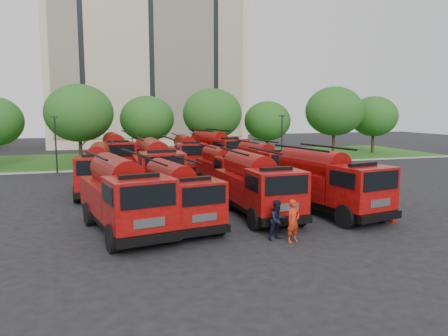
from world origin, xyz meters
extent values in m
plane|color=black|center=(0.00, 0.00, 0.00)|extent=(140.00, 140.00, 0.00)
cube|color=#1C5216|center=(0.00, 26.00, 0.06)|extent=(70.00, 16.00, 0.12)
cube|color=gray|center=(0.00, 17.90, 0.07)|extent=(70.00, 0.30, 0.14)
cube|color=beige|center=(2.00, 48.00, 12.50)|extent=(30.00, 14.00, 25.00)
cube|color=black|center=(2.00, 40.90, 12.50)|extent=(28.00, 0.15, 22.00)
cylinder|color=#382314|center=(-8.00, 21.50, 1.40)|extent=(0.36, 0.36, 2.80)
ellipsoid|color=#164C15|center=(-8.00, 21.50, 5.36)|extent=(6.72, 6.72, 5.71)
cylinder|color=#382314|center=(-1.00, 24.00, 1.22)|extent=(0.36, 0.36, 2.45)
ellipsoid|color=#164C15|center=(-1.00, 24.00, 4.69)|extent=(5.88, 5.88, 5.00)
cylinder|color=#382314|center=(6.00, 22.50, 1.36)|extent=(0.36, 0.36, 2.73)
ellipsoid|color=#164C15|center=(6.00, 22.50, 5.23)|extent=(6.55, 6.55, 5.57)
cylinder|color=#382314|center=(13.00, 23.50, 1.14)|extent=(0.36, 0.36, 2.27)
ellipsoid|color=#164C15|center=(13.00, 23.50, 4.36)|extent=(5.46, 5.46, 4.64)
cylinder|color=#382314|center=(21.00, 22.00, 1.43)|extent=(0.36, 0.36, 2.87)
ellipsoid|color=#164C15|center=(21.00, 22.00, 5.49)|extent=(6.89, 6.89, 5.85)
cylinder|color=#382314|center=(28.00, 24.00, 1.26)|extent=(0.36, 0.36, 2.52)
ellipsoid|color=#164C15|center=(28.00, 24.00, 4.82)|extent=(6.05, 6.05, 5.14)
cylinder|color=black|center=(-10.00, 17.20, 2.50)|extent=(0.14, 0.14, 5.00)
cube|color=black|center=(-10.00, 17.20, 5.05)|extent=(0.60, 0.25, 0.12)
cylinder|color=black|center=(12.00, 17.20, 2.50)|extent=(0.14, 0.14, 5.00)
cube|color=black|center=(12.00, 17.20, 5.05)|extent=(0.60, 0.25, 0.12)
cube|color=black|center=(-5.68, -3.77, 0.70)|extent=(3.84, 7.82, 0.32)
cube|color=black|center=(-4.96, -7.49, 0.64)|extent=(2.68, 0.77, 0.37)
cube|color=#7B0302|center=(-5.19, -6.29, 1.90)|extent=(3.02, 2.81, 2.09)
cube|color=black|center=(-4.97, -7.46, 2.38)|extent=(2.22, 0.48, 0.91)
cube|color=#7B0302|center=(-5.91, -2.61, 1.55)|extent=(3.51, 5.33, 1.39)
cylinder|color=#650605|center=(-5.91, -2.61, 2.69)|extent=(2.43, 4.72, 1.61)
cylinder|color=black|center=(-6.36, -6.73, 0.59)|extent=(0.59, 1.23, 1.18)
cylinder|color=black|center=(-3.95, -6.26, 0.59)|extent=(0.59, 1.23, 1.18)
cylinder|color=black|center=(-7.26, -2.11, 0.59)|extent=(0.59, 1.23, 1.18)
cylinder|color=black|center=(-4.84, -1.64, 0.59)|extent=(0.59, 1.23, 1.18)
cube|color=black|center=(-3.05, -3.40, 0.62)|extent=(3.21, 6.91, 0.29)
cube|color=black|center=(-2.52, -6.73, 0.57)|extent=(2.38, 0.61, 0.33)
cube|color=#7B0302|center=(-2.69, -5.65, 1.69)|extent=(2.63, 2.43, 1.85)
cube|color=black|center=(-2.52, -6.70, 2.11)|extent=(1.98, 0.36, 0.81)
cube|color=#7B0302|center=(-3.22, -2.37, 1.38)|extent=(2.99, 4.68, 1.24)
cylinder|color=#650605|center=(-3.22, -2.37, 2.39)|extent=(2.04, 4.17, 1.43)
cylinder|color=black|center=(-3.74, -6.01, 0.52)|extent=(0.49, 1.08, 1.05)
cylinder|color=black|center=(-1.58, -5.67, 0.52)|extent=(0.49, 1.08, 1.05)
cylinder|color=black|center=(-4.40, -1.88, 0.52)|extent=(0.49, 1.08, 1.05)
cylinder|color=black|center=(-2.24, -1.54, 0.52)|extent=(0.49, 1.08, 1.05)
cube|color=black|center=(1.41, -2.69, 0.67)|extent=(2.52, 7.26, 0.31)
cube|color=black|center=(1.49, -6.35, 0.62)|extent=(2.58, 0.31, 0.36)
cube|color=#7B0302|center=(1.47, -5.17, 1.83)|extent=(2.57, 2.32, 2.01)
cube|color=black|center=(1.49, -6.32, 2.29)|extent=(2.17, 0.10, 0.88)
cube|color=#7B0302|center=(1.39, -1.56, 1.49)|extent=(2.62, 4.79, 1.34)
cylinder|color=#650605|center=(1.39, -1.56, 2.59)|extent=(1.64, 4.36, 1.55)
cylinder|color=black|center=(0.29, -5.40, 0.57)|extent=(0.38, 1.14, 1.13)
cylinder|color=black|center=(2.66, -5.35, 0.57)|extent=(0.38, 1.14, 1.13)
cylinder|color=black|center=(0.19, -0.86, 0.57)|extent=(0.38, 1.14, 1.13)
cylinder|color=black|center=(2.56, -0.81, 0.57)|extent=(0.38, 1.14, 1.13)
cube|color=black|center=(5.31, -3.33, 0.70)|extent=(3.88, 7.86, 0.32)
cube|color=black|center=(6.05, -7.08, 0.65)|extent=(2.69, 0.78, 0.38)
cube|color=#7B0302|center=(5.81, -5.87, 1.91)|extent=(3.04, 2.83, 2.10)
cube|color=black|center=(6.04, -7.05, 2.39)|extent=(2.23, 0.49, 0.91)
cube|color=#7B0302|center=(5.08, -2.17, 1.56)|extent=(3.54, 5.36, 1.40)
cylinder|color=#650605|center=(5.08, -2.17, 2.70)|extent=(2.45, 4.74, 1.61)
cylinder|color=black|center=(4.64, -6.32, 0.59)|extent=(0.60, 1.23, 1.18)
cylinder|color=black|center=(7.06, -5.84, 0.59)|extent=(0.60, 1.23, 1.18)
cylinder|color=black|center=(3.73, -1.67, 0.59)|extent=(0.60, 1.23, 1.18)
cylinder|color=black|center=(6.15, -1.20, 0.59)|extent=(0.60, 1.23, 1.18)
cube|color=black|center=(-6.62, 6.25, 0.67)|extent=(2.84, 7.32, 0.31)
cube|color=black|center=(-6.86, 2.62, 0.62)|extent=(2.58, 0.43, 0.36)
cube|color=#7B0302|center=(-6.79, 3.80, 1.82)|extent=(2.66, 2.42, 2.00)
cube|color=black|center=(-6.86, 2.65, 2.28)|extent=(2.15, 0.20, 0.87)
cube|color=#7B0302|center=(-6.54, 7.38, 1.49)|extent=(2.82, 4.88, 1.33)
cylinder|color=#650605|center=(-6.54, 7.38, 2.58)|extent=(1.82, 4.40, 1.54)
cylinder|color=black|center=(-7.98, 3.67, 0.56)|extent=(0.43, 1.15, 1.13)
cylinder|color=black|center=(-5.62, 3.51, 0.56)|extent=(0.43, 1.15, 1.13)
cylinder|color=black|center=(-7.67, 8.17, 0.56)|extent=(0.43, 1.15, 1.13)
cylinder|color=black|center=(-5.32, 8.01, 0.56)|extent=(0.43, 1.15, 1.13)
cube|color=black|center=(-2.77, 5.42, 0.72)|extent=(2.70, 7.85, 0.33)
cube|color=black|center=(-2.84, 1.46, 0.67)|extent=(2.79, 0.33, 0.39)
cube|color=#7B0302|center=(-2.81, 2.74, 1.98)|extent=(2.77, 2.50, 2.17)
cube|color=black|center=(-2.84, 1.49, 2.48)|extent=(2.34, 0.09, 0.95)
cube|color=#7B0302|center=(-2.75, 6.65, 1.62)|extent=(2.82, 5.17, 1.45)
cylinder|color=#650605|center=(-2.75, 6.65, 2.80)|extent=(1.75, 4.71, 1.67)
cylinder|color=black|center=(-4.10, 2.54, 0.61)|extent=(0.41, 1.23, 1.23)
cylinder|color=black|center=(-1.54, 2.50, 0.61)|extent=(0.41, 1.23, 1.23)
cylinder|color=black|center=(-4.02, 7.45, 0.61)|extent=(0.41, 1.23, 1.23)
cylinder|color=black|center=(-1.45, 7.40, 0.61)|extent=(0.41, 1.23, 1.23)
cube|color=black|center=(2.22, 6.41, 0.58)|extent=(2.42, 6.38, 0.27)
cube|color=black|center=(2.40, 3.23, 0.54)|extent=(2.25, 0.35, 0.31)
cube|color=#7B0302|center=(2.34, 4.26, 1.59)|extent=(2.31, 2.10, 1.75)
cube|color=black|center=(2.40, 3.26, 1.99)|extent=(1.88, 0.15, 0.76)
cube|color=#7B0302|center=(2.16, 7.39, 1.30)|extent=(2.43, 4.24, 1.16)
cylinder|color=#650605|center=(2.16, 7.39, 2.25)|extent=(1.56, 3.84, 1.34)
cylinder|color=black|center=(1.33, 4.02, 0.49)|extent=(0.37, 1.00, 0.99)
cylinder|color=black|center=(3.38, 4.14, 0.49)|extent=(0.37, 1.00, 0.99)
cylinder|color=black|center=(1.10, 7.96, 0.49)|extent=(0.37, 1.00, 0.99)
cylinder|color=black|center=(3.15, 8.08, 0.49)|extent=(0.37, 1.00, 0.99)
cube|color=black|center=(5.83, 7.44, 0.62)|extent=(2.86, 6.86, 0.29)
cube|color=black|center=(6.18, 4.07, 0.57)|extent=(2.39, 0.48, 0.33)
cube|color=#7B0302|center=(6.06, 5.16, 1.69)|extent=(2.54, 2.32, 1.86)
cube|color=black|center=(6.17, 4.10, 2.12)|extent=(2.00, 0.25, 0.81)
cube|color=#7B0302|center=(5.72, 8.48, 1.38)|extent=(2.77, 4.60, 1.24)
cylinder|color=#650605|center=(5.72, 8.48, 2.39)|extent=(1.83, 4.13, 1.43)
cylinder|color=black|center=(4.99, 4.86, 0.52)|extent=(0.44, 1.08, 1.05)
cylinder|color=black|center=(7.17, 5.09, 0.52)|extent=(0.44, 1.08, 1.05)
cylinder|color=black|center=(4.57, 9.03, 0.52)|extent=(0.44, 1.08, 1.05)
cylinder|color=black|center=(6.75, 9.26, 0.52)|extent=(0.44, 1.08, 1.05)
cube|color=black|center=(-4.98, 15.11, 0.72)|extent=(2.82, 7.83, 0.33)
cube|color=black|center=(-4.84, 11.18, 0.66)|extent=(2.78, 0.38, 0.39)
cube|color=#7B0302|center=(-4.89, 12.45, 1.96)|extent=(2.80, 2.53, 2.16)
cube|color=black|center=(-4.84, 11.21, 2.46)|extent=(2.33, 0.14, 0.94)
cube|color=#7B0302|center=(-5.02, 16.32, 1.61)|extent=(2.89, 5.19, 1.44)
cylinder|color=#650605|center=(-5.02, 16.32, 2.78)|extent=(1.83, 4.71, 1.66)
cylinder|color=black|center=(-6.15, 12.18, 0.61)|extent=(0.43, 1.23, 1.22)
cylinder|color=black|center=(-3.61, 12.28, 0.61)|extent=(0.43, 1.23, 1.22)
cylinder|color=black|center=(-6.32, 17.05, 0.61)|extent=(0.43, 1.23, 1.22)
cylinder|color=black|center=(-3.78, 17.14, 0.61)|extent=(0.43, 1.23, 1.22)
cube|color=black|center=(-2.54, 16.49, 0.58)|extent=(2.73, 6.42, 0.27)
cube|color=black|center=(-2.89, 13.35, 0.53)|extent=(2.24, 0.47, 0.31)
cube|color=#7B0302|center=(-2.78, 14.37, 1.58)|extent=(2.39, 2.19, 1.74)
cube|color=black|center=(-2.89, 13.38, 1.98)|extent=(1.86, 0.25, 0.76)
cube|color=#7B0302|center=(-2.43, 17.46, 1.29)|extent=(2.63, 4.31, 1.16)
cylinder|color=#650605|center=(-2.43, 17.46, 2.24)|extent=(1.75, 3.86, 1.33)
cylinder|color=black|center=(-3.81, 14.31, 0.49)|extent=(0.42, 1.01, 0.98)
cylinder|color=black|center=(-1.78, 14.08, 0.49)|extent=(0.42, 1.01, 0.98)
cylinder|color=black|center=(-3.37, 18.20, 0.49)|extent=(0.42, 1.01, 0.98)
cylinder|color=black|center=(-1.34, 17.97, 0.49)|extent=(0.42, 1.01, 0.98)
cube|color=black|center=(1.54, 15.50, 0.65)|extent=(2.57, 7.10, 0.30)
cube|color=black|center=(1.41, 11.94, 0.60)|extent=(2.52, 0.34, 0.35)
cube|color=#7B0302|center=(1.46, 13.09, 1.78)|extent=(2.54, 2.30, 1.96)
cube|color=black|center=(1.41, 11.97, 2.23)|extent=(2.11, 0.13, 0.85)
cube|color=#7B0302|center=(1.59, 16.60, 1.45)|extent=(2.63, 4.70, 1.30)
cylinder|color=#650605|center=(1.59, 16.60, 2.52)|extent=(1.66, 4.27, 1.50)
cylinder|color=black|center=(0.30, 12.94, 0.55)|extent=(0.39, 1.12, 1.10)
cylinder|color=black|center=(2.60, 12.85, 0.55)|extent=(0.39, 1.12, 1.10)
cylinder|color=black|center=(0.46, 17.35, 0.55)|extent=(0.39, 1.12, 1.10)
cylinder|color=black|center=(2.76, 17.26, 0.55)|extent=(0.39, 1.12, 1.10)
cube|color=black|center=(4.53, 16.18, 0.72)|extent=(4.39, 8.11, 0.33)
cube|color=black|center=(5.51, 12.40, 0.66)|extent=(2.74, 0.96, 0.39)
cube|color=#7B0302|center=(5.19, 13.62, 1.96)|extent=(3.22, 3.03, 2.15)
cube|color=black|center=(5.50, 12.43, 2.45)|extent=(2.26, 0.63, 0.94)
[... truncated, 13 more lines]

